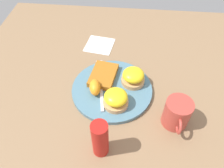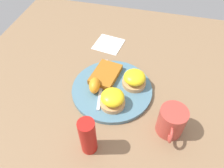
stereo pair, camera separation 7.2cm
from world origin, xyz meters
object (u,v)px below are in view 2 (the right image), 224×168
Objects in this scene: sandwich_benedict_right at (134,79)px; fork at (102,79)px; hashbrown_patty at (106,74)px; sandwich_benedict_left at (113,99)px; condiment_bottle at (88,137)px; cup at (171,121)px; orange_wedge at (95,85)px.

sandwich_benedict_right reaches higher than fork.
hashbrown_patty is at bearing 155.59° from fork.
condiment_bottle reaches higher than sandwich_benedict_left.
sandwich_benedict_left is at bearing -102.46° from cup.
condiment_bottle is (0.19, 0.04, 0.03)m from orange_wedge.
sandwich_benedict_right is 0.63× the size of condiment_bottle.
fork is at bearing 168.02° from orange_wedge.
orange_wedge reaches higher than hashbrown_patty.
orange_wedge is 0.55× the size of cup.
sandwich_benedict_left is 0.08m from orange_wedge.
orange_wedge is 0.05m from fork.
hashbrown_patty is 1.97× the size of orange_wedge.
condiment_bottle is (0.26, 0.03, 0.04)m from hashbrown_patty.
cup is at bearing 117.97° from condiment_bottle.
cup is 0.85× the size of condiment_bottle.
cup reaches higher than fork.
orange_wedge is at bearing -15.47° from hashbrown_patty.
sandwich_benedict_right is at bearing 162.63° from condiment_bottle.
sandwich_benedict_right is 0.67× the size of hashbrown_patty.
orange_wedge is at bearing -65.57° from sandwich_benedict_right.
condiment_bottle is at bearing -10.44° from sandwich_benedict_left.
sandwich_benedict_right is at bearing -136.84° from cup.
sandwich_benedict_left is 0.35× the size of fork.
cup is at bearing 77.54° from sandwich_benedict_left.
hashbrown_patty is 0.02m from fork.
sandwich_benedict_left is 0.19m from cup.
fork is (-0.05, 0.01, -0.02)m from orange_wedge.
sandwich_benedict_right is 0.13m from orange_wedge.
condiment_bottle reaches higher than sandwich_benedict_right.
sandwich_benedict_right is at bearing 92.78° from fork.
hashbrown_patty is 0.28m from cup.
sandwich_benedict_left is 0.13m from hashbrown_patty.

